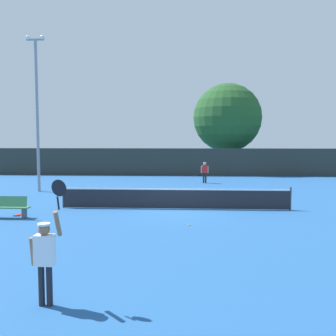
# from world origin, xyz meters

# --- Properties ---
(ground_plane) EXTENTS (120.00, 120.00, 0.00)m
(ground_plane) POSITION_xyz_m (0.00, 0.00, 0.00)
(ground_plane) COLOR #235693
(tennis_net) EXTENTS (10.84, 0.08, 1.07)m
(tennis_net) POSITION_xyz_m (0.00, 0.00, 0.51)
(tennis_net) COLOR #232328
(tennis_net) RESTS_ON ground
(perimeter_fence) EXTENTS (36.31, 0.12, 2.48)m
(perimeter_fence) POSITION_xyz_m (0.00, 16.48, 1.24)
(perimeter_fence) COLOR #2D332D
(perimeter_fence) RESTS_ON ground
(player_serving) EXTENTS (0.67, 0.39, 2.49)m
(player_serving) POSITION_xyz_m (-2.14, -10.49, 1.09)
(player_serving) COLOR white
(player_serving) RESTS_ON ground
(player_receiving) EXTENTS (0.57, 0.23, 1.56)m
(player_receiving) POSITION_xyz_m (1.84, 10.66, 0.95)
(player_receiving) COLOR red
(player_receiving) RESTS_ON ground
(tennis_ball) EXTENTS (0.07, 0.07, 0.07)m
(tennis_ball) POSITION_xyz_m (0.68, -3.44, 0.03)
(tennis_ball) COLOR #CCE033
(tennis_ball) RESTS_ON ground
(spare_racket) EXTENTS (0.28, 0.52, 0.04)m
(spare_racket) POSITION_xyz_m (-6.71, -1.82, 0.02)
(spare_racket) COLOR black
(spare_racket) RESTS_ON ground
(courtside_bench) EXTENTS (1.80, 0.44, 0.95)m
(courtside_bench) POSITION_xyz_m (-6.89, -2.53, 0.48)
(courtside_bench) COLOR #478C4C
(courtside_bench) RESTS_ON ground
(light_pole) EXTENTS (1.18, 0.28, 9.69)m
(light_pole) POSITION_xyz_m (-8.83, 5.52, 5.42)
(light_pole) COLOR gray
(light_pole) RESTS_ON ground
(large_tree) EXTENTS (6.76, 6.76, 8.83)m
(large_tree) POSITION_xyz_m (4.44, 20.20, 5.44)
(large_tree) COLOR brown
(large_tree) RESTS_ON ground
(parked_car_near) EXTENTS (2.20, 4.33, 1.69)m
(parked_car_near) POSITION_xyz_m (6.88, 24.86, 0.78)
(parked_car_near) COLOR navy
(parked_car_near) RESTS_ON ground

